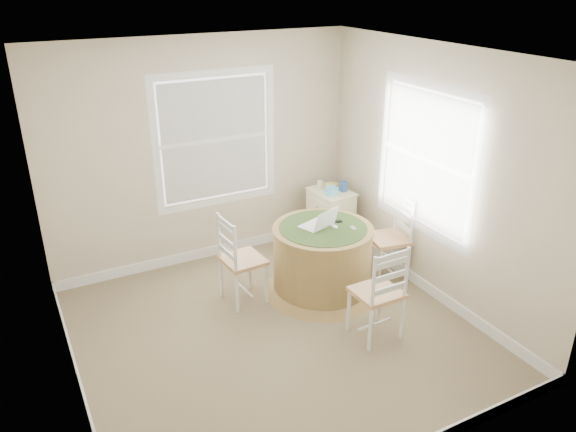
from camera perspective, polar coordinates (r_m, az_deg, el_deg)
room at (r=5.09m, az=-0.56°, el=1.68°), size 3.64×3.64×2.64m
round_table at (r=5.98m, az=3.49°, el=-4.17°), size 1.24×1.24×0.76m
chair_left at (r=5.81m, az=-4.60°, el=-4.43°), size 0.43×0.45×0.95m
chair_near at (r=5.30m, az=9.01°, el=-7.64°), size 0.43×0.41×0.95m
chair_right at (r=6.33m, az=10.15°, el=-2.24°), size 0.47×0.49×0.95m
laptop at (r=5.84m, az=3.12°, el=-0.79°), size 0.41×0.38×0.23m
mouse at (r=5.84m, az=4.75°, el=-1.09°), size 0.07×0.10×0.03m
phone at (r=5.84m, az=6.64°, el=-1.25°), size 0.05×0.09×0.02m
keys at (r=5.96m, az=5.17°, el=-0.60°), size 0.06×0.06×0.02m
corner_chest at (r=6.99m, az=4.31°, el=-0.26°), size 0.46×0.59×0.74m
tissue_box at (r=6.73m, az=4.44°, el=2.59°), size 0.13×0.13×0.10m
box_yellow at (r=6.92m, az=4.52°, el=3.03°), size 0.16×0.11×0.06m
box_blue at (r=6.84m, az=5.60°, el=3.02°), size 0.09×0.09×0.12m
cup_cream at (r=6.93m, az=3.33°, el=3.23°), size 0.07×0.07×0.09m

